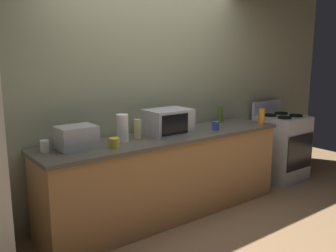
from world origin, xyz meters
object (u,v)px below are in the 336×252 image
(mug_white, at_px, (45,146))
(mug_yellow, at_px, (114,143))
(bottle_olive_oil, at_px, (220,114))
(bottle_vinegar, at_px, (138,129))
(microwave, at_px, (168,122))
(bottle_dish_soap, at_px, (262,117))
(paper_towel_roll, at_px, (122,128))
(stove_range, at_px, (281,147))
(mug_blue, at_px, (216,126))
(toaster_oven, at_px, (77,137))

(mug_white, relative_size, mug_yellow, 1.12)
(bottle_olive_oil, xyz_separation_m, mug_white, (-2.24, -0.08, -0.05))
(bottle_vinegar, distance_m, mug_white, 0.94)
(microwave, relative_size, bottle_olive_oil, 2.24)
(mug_white, xyz_separation_m, mug_yellow, (0.56, -0.23, -0.01))
(bottle_dish_soap, relative_size, mug_white, 1.81)
(paper_towel_roll, height_order, mug_yellow, paper_towel_roll)
(stove_range, height_order, paper_towel_roll, paper_towel_roll)
(stove_range, height_order, mug_yellow, stove_range)
(mug_white, height_order, mug_yellow, mug_white)
(bottle_olive_oil, bearing_deg, paper_towel_roll, -174.53)
(mug_white, bearing_deg, bottle_olive_oil, 2.07)
(paper_towel_roll, relative_size, bottle_vinegar, 1.36)
(mug_blue, distance_m, mug_white, 1.89)
(paper_towel_roll, bearing_deg, bottle_vinegar, 3.20)
(bottle_olive_oil, relative_size, mug_blue, 2.21)
(paper_towel_roll, bearing_deg, toaster_oven, 178.79)
(bottle_vinegar, xyz_separation_m, mug_blue, (0.94, -0.17, -0.05))
(microwave, relative_size, mug_yellow, 5.02)
(mug_blue, xyz_separation_m, mug_white, (-1.87, 0.22, 0.00))
(mug_white, bearing_deg, bottle_dish_soap, -7.35)
(mug_blue, bearing_deg, mug_white, 173.39)
(mug_yellow, bearing_deg, bottle_olive_oil, 10.58)
(paper_towel_roll, xyz_separation_m, bottle_dish_soap, (1.79, -0.27, -0.04))
(bottle_olive_oil, bearing_deg, toaster_oven, -176.13)
(microwave, bearing_deg, stove_range, -1.40)
(microwave, bearing_deg, paper_towel_roll, 179.77)
(stove_range, bearing_deg, mug_white, 178.04)
(toaster_oven, relative_size, paper_towel_roll, 1.26)
(bottle_olive_oil, bearing_deg, stove_range, -10.59)
(paper_towel_roll, bearing_deg, mug_yellow, -137.83)
(bottle_olive_oil, bearing_deg, bottle_vinegar, -174.21)
(toaster_oven, xyz_separation_m, bottle_dish_soap, (2.27, -0.28, -0.01))
(toaster_oven, distance_m, mug_yellow, 0.34)
(bottle_vinegar, bearing_deg, mug_white, 176.83)
(bottle_dish_soap, distance_m, mug_white, 2.57)
(stove_range, relative_size, mug_yellow, 11.30)
(bottle_dish_soap, height_order, bottle_vinegar, bottle_vinegar)
(bottle_dish_soap, bearing_deg, mug_yellow, 177.24)
(stove_range, height_order, microwave, microwave)
(toaster_oven, height_order, bottle_olive_oil, bottle_olive_oil)
(toaster_oven, xyz_separation_m, bottle_olive_oil, (1.96, 0.13, 0.00))
(microwave, distance_m, toaster_oven, 1.04)
(toaster_oven, bearing_deg, stove_range, -1.15)
(toaster_oven, relative_size, mug_blue, 3.50)
(microwave, distance_m, bottle_olive_oil, 0.94)
(stove_range, bearing_deg, bottle_dish_soap, -163.50)
(stove_range, height_order, bottle_dish_soap, bottle_dish_soap)
(bottle_dish_soap, xyz_separation_m, mug_blue, (-0.67, 0.11, -0.05))
(mug_white, bearing_deg, paper_towel_roll, -4.70)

